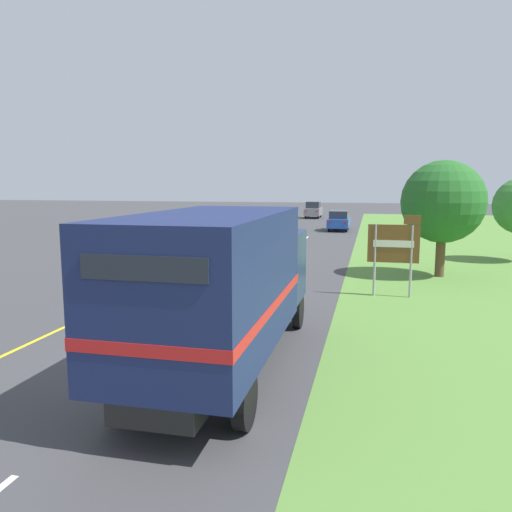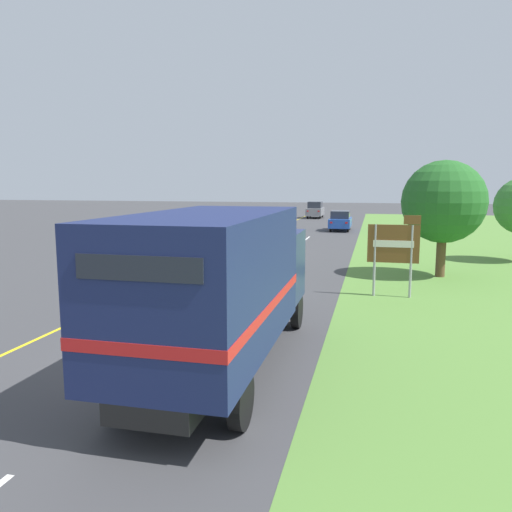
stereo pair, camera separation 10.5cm
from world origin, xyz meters
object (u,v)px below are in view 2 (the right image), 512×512
object	(u,v)px
lead_car_white	(253,239)
lead_car_grey_ahead	(315,210)
highway_sign	(394,246)
horse_trailer_truck	(221,283)
lead_car_blue_ahead	(340,220)
roadside_tree_near	(444,202)

from	to	relation	value
lead_car_white	lead_car_grey_ahead	bearing A→B (deg)	90.21
lead_car_grey_ahead	highway_sign	distance (m)	42.24
horse_trailer_truck	lead_car_blue_ahead	xyz separation A→B (m)	(0.27, 34.05, -1.07)
horse_trailer_truck	lead_car_grey_ahead	world-z (taller)	horse_trailer_truck
roadside_tree_near	highway_sign	bearing A→B (deg)	-115.32
lead_car_white	roadside_tree_near	bearing A→B (deg)	-27.60
horse_trailer_truck	lead_car_white	world-z (taller)	horse_trailer_truck
lead_car_white	lead_car_blue_ahead	xyz separation A→B (m)	(3.94, 16.03, -0.00)
lead_car_grey_ahead	highway_sign	world-z (taller)	highway_sign
lead_car_blue_ahead	lead_car_grey_ahead	size ratio (longest dim) A/B	0.97
lead_car_blue_ahead	highway_sign	world-z (taller)	highway_sign
lead_car_white	horse_trailer_truck	bearing A→B (deg)	-78.50
horse_trailer_truck	highway_sign	size ratio (longest dim) A/B	2.77
horse_trailer_truck	lead_car_blue_ahead	size ratio (longest dim) A/B	1.99
lead_car_white	lead_car_blue_ahead	bearing A→B (deg)	76.20
horse_trailer_truck	roadside_tree_near	distance (m)	14.34
lead_car_white	lead_car_blue_ahead	distance (m)	16.51
lead_car_grey_ahead	highway_sign	xyz separation A→B (m)	(7.66, -41.53, 0.86)
lead_car_white	highway_sign	xyz separation A→B (m)	(7.54, -9.67, 0.95)
lead_car_grey_ahead	lead_car_blue_ahead	bearing A→B (deg)	-75.63
lead_car_white	lead_car_grey_ahead	size ratio (longest dim) A/B	1.08
horse_trailer_truck	lead_car_blue_ahead	world-z (taller)	horse_trailer_truck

